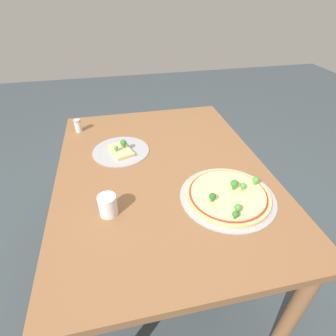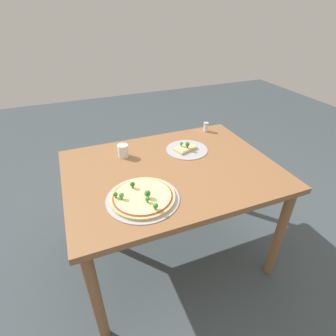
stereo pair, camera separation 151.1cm
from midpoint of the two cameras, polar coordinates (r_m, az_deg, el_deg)
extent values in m
plane|color=#3D474C|center=(1.81, -25.70, -29.56)|extent=(8.00, 8.00, 0.00)
cube|color=brown|center=(1.23, -34.86, -13.86)|extent=(1.28, 0.96, 0.04)
cylinder|color=brown|center=(2.02, -37.35, -8.99)|extent=(0.06, 0.06, 0.72)
cylinder|color=brown|center=(1.79, -12.86, -6.80)|extent=(0.06, 0.06, 0.72)
cylinder|color=brown|center=(1.21, -10.42, -46.82)|extent=(0.06, 0.06, 0.72)
cylinder|color=#A3A3A8|center=(0.99, -27.19, -23.60)|extent=(0.39, 0.39, 0.00)
cylinder|color=#DBB775|center=(0.98, -27.34, -23.32)|extent=(0.34, 0.34, 0.01)
cylinder|color=#A82D1E|center=(0.98, -27.48, -23.07)|extent=(0.31, 0.31, 0.00)
cylinder|color=#F4DB8E|center=(0.97, -27.53, -22.98)|extent=(0.30, 0.30, 0.00)
sphere|color=#479338|center=(0.93, -19.72, -20.63)|extent=(0.03, 0.03, 0.03)
cylinder|color=#51973E|center=(0.95, -19.49, -21.24)|extent=(0.01, 0.01, 0.01)
sphere|color=#337A2D|center=(0.95, -26.05, -21.10)|extent=(0.03, 0.03, 0.03)
cylinder|color=#3F8136|center=(0.97, -25.70, -21.81)|extent=(0.01, 0.01, 0.01)
sphere|color=#479338|center=(0.94, -23.97, -21.91)|extent=(0.02, 0.02, 0.02)
cylinder|color=#51973E|center=(0.95, -23.72, -22.43)|extent=(0.01, 0.01, 0.01)
sphere|color=#337A2D|center=(0.90, -31.88, -29.26)|extent=(0.02, 0.02, 0.02)
cylinder|color=#3F8136|center=(0.92, -31.53, -29.70)|extent=(0.01, 0.01, 0.01)
sphere|color=#479338|center=(0.91, -30.13, -27.82)|extent=(0.03, 0.03, 0.03)
cylinder|color=#51973E|center=(0.92, -29.76, -28.34)|extent=(0.01, 0.01, 0.01)
sphere|color=#286B23|center=(0.97, -33.26, -23.61)|extent=(0.03, 0.03, 0.03)
cylinder|color=#37742D|center=(0.98, -32.89, -24.17)|extent=(0.01, 0.01, 0.01)
cylinder|color=#A3A3A8|center=(1.42, -39.54, -7.74)|extent=(0.29, 0.29, 0.00)
cube|color=#DBB775|center=(1.41, -39.88, -7.79)|extent=(0.17, 0.13, 0.02)
cube|color=#F4DB8E|center=(1.40, -40.03, -7.49)|extent=(0.14, 0.11, 0.00)
sphere|color=#479338|center=(1.39, -41.47, -7.46)|extent=(0.02, 0.02, 0.02)
cylinder|color=#51973E|center=(1.39, -41.23, -7.91)|extent=(0.01, 0.01, 0.01)
sphere|color=#337A2D|center=(1.38, -39.83, -6.35)|extent=(0.03, 0.03, 0.03)
cylinder|color=#3F8136|center=(1.39, -39.50, -6.99)|extent=(0.01, 0.01, 0.01)
cylinder|color=white|center=(1.20, -50.96, -20.25)|extent=(0.07, 0.07, 0.08)
cylinder|color=silver|center=(1.71, -43.27, -1.41)|extent=(0.04, 0.04, 0.06)
cylinder|color=#B2B2B7|center=(1.69, -43.76, -0.44)|extent=(0.04, 0.04, 0.01)
camera|label=1|loc=(0.76, -111.15, -21.67)|focal=28.00mm
camera|label=2|loc=(0.76, 68.85, 21.67)|focal=28.00mm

